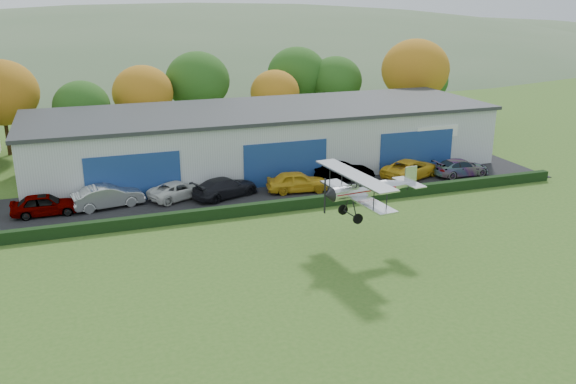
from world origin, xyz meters
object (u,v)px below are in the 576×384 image
object	(u,v)px
car_4	(297,181)
car_6	(411,169)
car_1	(108,196)
biplane	(368,188)
car_0	(45,204)
car_5	(344,172)
hangar	(264,138)
car_2	(179,190)
car_7	(461,167)
car_3	(225,187)

from	to	relation	value
car_4	car_6	world-z (taller)	car_4
car_1	biplane	xyz separation A→B (m)	(14.24, -13.10, 3.07)
car_0	car_5	world-z (taller)	car_5
hangar	car_2	size ratio (longest dim) A/B	8.45
biplane	hangar	bearing A→B (deg)	84.84
car_0	car_7	xyz separation A→B (m)	(33.23, -1.29, -0.06)
car_1	biplane	size ratio (longest dim) A/B	0.69
car_5	car_7	distance (m)	10.24
car_1	car_5	xyz separation A→B (m)	(18.85, 0.21, -0.04)
car_1	car_5	size ratio (longest dim) A/B	1.04
car_7	car_5	bearing A→B (deg)	80.19
car_2	car_7	xyz separation A→B (m)	(23.71, -1.82, 0.05)
car_0	car_2	world-z (taller)	car_0
car_2	car_5	xyz separation A→B (m)	(13.61, -0.09, 0.13)
car_3	car_5	size ratio (longest dim) A/B	1.09
car_4	car_5	size ratio (longest dim) A/B	0.99
car_5	car_7	bearing A→B (deg)	-100.46
car_5	car_6	size ratio (longest dim) A/B	0.85
hangar	car_5	size ratio (longest dim) A/B	8.37
car_7	hangar	bearing A→B (deg)	60.36
car_2	car_6	distance (m)	19.35
hangar	car_4	distance (m)	8.25
car_3	car_4	xyz separation A→B (m)	(5.65, -0.57, 0.05)
car_1	car_3	size ratio (longest dim) A/B	0.96
car_5	car_7	size ratio (longest dim) A/B	0.99
car_0	car_6	xyz separation A→B (m)	(28.84, -0.49, 0.02)
car_4	car_5	world-z (taller)	car_4
car_2	car_3	bearing A→B (deg)	-127.32
car_0	biplane	distance (m)	22.78
hangar	biplane	xyz separation A→B (m)	(0.25, -20.07, 1.30)
car_4	car_6	size ratio (longest dim) A/B	0.84
car_0	car_7	distance (m)	33.25
biplane	car_7	bearing A→B (deg)	32.35
car_3	car_2	bearing A→B (deg)	55.29
car_0	car_3	world-z (taller)	car_0
car_6	car_7	bearing A→B (deg)	-124.85
car_0	car_7	bearing A→B (deg)	-91.91
car_7	car_1	bearing A→B (deg)	86.92
hangar	car_7	xyz separation A→B (m)	(14.95, -8.48, -1.89)
car_4	car_7	distance (m)	14.70
biplane	car_6	bearing A→B (deg)	44.33
car_4	car_1	bearing A→B (deg)	93.68
car_0	car_5	size ratio (longest dim) A/B	0.94
car_0	car_7	size ratio (longest dim) A/B	0.93
car_0	biplane	xyz separation A→B (m)	(18.52, -12.88, 3.13)
car_1	hangar	bearing A→B (deg)	-73.46
car_7	biplane	world-z (taller)	biplane
hangar	car_0	distance (m)	19.72
car_7	biplane	bearing A→B (deg)	128.16
hangar	car_7	world-z (taller)	hangar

